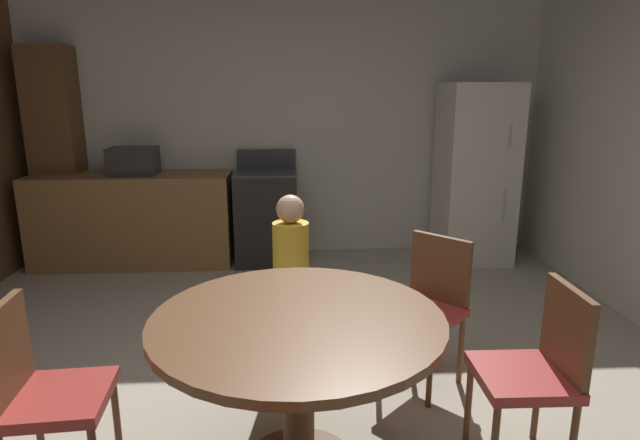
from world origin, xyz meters
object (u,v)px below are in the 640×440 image
oven_range (267,216)px  chair_east (538,366)px  person_child (291,277)px  refrigerator (475,174)px  chair_west (40,388)px  dining_table (298,349)px  chair_northeast (429,301)px  microwave (133,161)px

oven_range → chair_east: size_ratio=1.26×
oven_range → person_child: bearing=-83.5°
refrigerator → chair_west: refrigerator is taller
oven_range → chair_west: size_ratio=1.26×
chair_east → person_child: 1.48m
dining_table → chair_east: size_ratio=1.44×
chair_northeast → chair_west: bearing=-19.8°
microwave → chair_west: 3.20m
chair_northeast → person_child: bearing=-60.7°
refrigerator → dining_table: size_ratio=1.40×
refrigerator → chair_northeast: refrigerator is taller
chair_east → person_child: person_child is taller
microwave → chair_east: bearing=-49.9°
chair_west → person_child: (1.04, 1.05, 0.08)m
chair_northeast → person_child: person_child is taller
microwave → dining_table: 3.43m
microwave → person_child: bearing=-54.1°
oven_range → chair_west: 3.23m
chair_east → person_child: size_ratio=0.80×
oven_range → person_child: oven_range is taller
refrigerator → chair_east: size_ratio=2.02×
refrigerator → dining_table: (-1.82, -3.00, -0.27)m
microwave → oven_range: bearing=0.2°
refrigerator → chair_west: (-2.88, -3.07, -0.38)m
oven_range → refrigerator: (2.08, -0.05, 0.41)m
microwave → dining_table: microwave is taller
refrigerator → microwave: 3.34m
refrigerator → chair_northeast: bearing=-114.8°
dining_table → chair_northeast: size_ratio=1.44×
oven_range → refrigerator: refrigerator is taller
oven_range → chair_east: bearing=-66.6°
dining_table → chair_northeast: 1.07m
dining_table → person_child: person_child is taller
dining_table → chair_west: (-1.06, -0.07, -0.11)m
microwave → chair_northeast: microwave is taller
person_child → dining_table: bearing=-0.0°
refrigerator → chair_west: 4.23m
chair_east → oven_range: bearing=-65.7°
oven_range → chair_northeast: bearing=-66.0°
chair_west → person_child: 1.48m
oven_range → microwave: bearing=-179.8°
oven_range → dining_table: oven_range is taller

